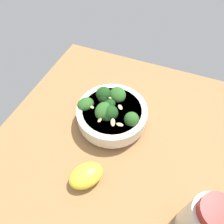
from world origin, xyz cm
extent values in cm
cube|color=#996D42|center=(0.00, 0.00, -1.52)|extent=(63.21, 63.21, 3.05)
cylinder|color=silver|center=(5.45, -4.97, 0.64)|extent=(9.63, 9.63, 1.28)
cylinder|color=silver|center=(5.45, -4.97, 3.20)|extent=(17.50, 17.50, 3.84)
cylinder|color=beige|center=(5.45, -4.97, 4.72)|extent=(14.56, 14.56, 0.80)
cylinder|color=#589D47|center=(12.19, -4.03, 3.04)|extent=(2.01, 2.16, 1.83)
ellipsoid|color=#2D6023|center=(12.19, -4.03, 4.95)|extent=(6.02, 5.76, 4.15)
cylinder|color=#4A8F3C|center=(0.48, -3.55, 3.58)|extent=(1.77, 1.85, 1.89)
ellipsoid|color=#2D6023|center=(0.48, -3.55, 5.57)|extent=(5.43, 5.93, 5.03)
cylinder|color=#589D47|center=(6.84, -2.82, 4.31)|extent=(2.14, 2.17, 2.06)
ellipsoid|color=#2D6023|center=(6.84, -2.82, 6.37)|extent=(5.00, 5.35, 5.08)
cylinder|color=#3C7A32|center=(5.21, -3.18, 3.83)|extent=(2.12, 2.45, 2.10)
ellipsoid|color=#194216|center=(5.21, -3.18, 5.89)|extent=(4.25, 4.69, 4.67)
cylinder|color=#2F662B|center=(9.22, -8.52, 3.44)|extent=(2.01, 2.21, 2.02)
ellipsoid|color=#194216|center=(9.22, -8.52, 5.42)|extent=(4.57, 4.71, 4.97)
cylinder|color=#3C7A32|center=(6.62, -5.99, 3.87)|extent=(1.45, 1.46, 1.15)
ellipsoid|color=#194216|center=(6.62, -5.99, 5.28)|extent=(4.66, 4.29, 3.21)
cylinder|color=#3C7A32|center=(5.84, -2.87, 4.26)|extent=(1.58, 1.52, 1.62)
ellipsoid|color=#23511C|center=(5.84, -2.87, 5.94)|extent=(5.01, 5.26, 4.85)
cylinder|color=#2F662B|center=(5.77, -9.55, 3.66)|extent=(1.96, 1.98, 1.29)
ellipsoid|color=#2D6023|center=(5.77, -9.55, 5.43)|extent=(6.46, 6.90, 4.92)
cylinder|color=#2F662B|center=(-0.47, -3.91, 3.08)|extent=(1.54, 1.35, 1.70)
ellipsoid|color=black|center=(-0.47, -3.91, 4.75)|extent=(5.32, 5.35, 4.65)
cylinder|color=#4A8F3C|center=(8.87, -6.96, 3.96)|extent=(1.00, 1.30, 1.59)
ellipsoid|color=black|center=(8.87, -6.96, 5.35)|extent=(3.86, 3.58, 3.12)
ellipsoid|color=#DBBC84|center=(7.48, -7.96, 5.52)|extent=(1.84, 1.08, 0.71)
ellipsoid|color=#DBBC84|center=(10.08, -3.46, 5.61)|extent=(1.77, 1.85, 1.44)
ellipsoid|color=#DBBC84|center=(6.48, -0.15, 6.45)|extent=(1.48, 2.07, 1.41)
ellipsoid|color=#DBBC84|center=(-0.37, -3.26, 5.41)|extent=(1.98, 1.93, 1.09)
ellipsoid|color=#DBBC84|center=(3.62, -5.72, 5.93)|extent=(1.90, 2.06, 0.61)
ellipsoid|color=#DBBC84|center=(3.24, 0.07, 7.32)|extent=(1.61, 2.03, 1.06)
ellipsoid|color=#DBBC84|center=(1.94, -0.91, 5.95)|extent=(1.97, 1.29, 0.73)
ellipsoid|color=yellow|center=(4.83, 11.27, 1.96)|extent=(8.84, 9.23, 3.91)
cylinder|color=beige|center=(-17.97, 12.12, 5.47)|extent=(6.66, 6.66, 10.95)
cylinder|color=maroon|center=(-17.97, 12.12, 11.95)|extent=(5.55, 5.55, 2.02)
camera|label=1|loc=(-6.29, 24.22, 44.80)|focal=33.33mm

